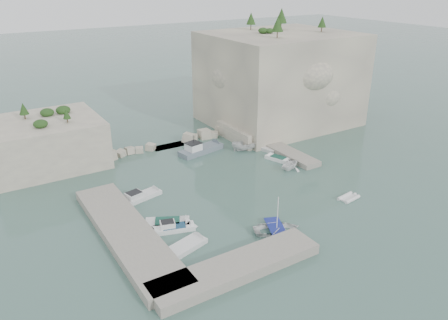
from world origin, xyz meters
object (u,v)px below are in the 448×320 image
motorboat_e (187,248)px  tender_east_a (290,169)px  inflatable_dinghy (348,199)px  tender_east_b (278,160)px  motorboat_d (174,230)px  work_boat (201,152)px  motorboat_a (140,199)px  tender_east_d (246,150)px  tender_east_c (264,150)px  motorboat_c (168,225)px  rowboat (277,232)px

motorboat_e → tender_east_a: size_ratio=1.32×
motorboat_e → tender_east_a: bearing=8.0°
inflatable_dinghy → tender_east_b: tender_east_b is taller
motorboat_d → work_boat: bearing=70.0°
motorboat_a → inflatable_dinghy: motorboat_a is taller
motorboat_e → tender_east_a: tender_east_a is taller
tender_east_d → tender_east_c: bearing=-99.0°
motorboat_d → tender_east_d: size_ratio=1.03×
motorboat_c → inflatable_dinghy: (22.77, -6.64, 0.00)m
rowboat → tender_east_a: 17.75m
rowboat → motorboat_d: bearing=78.0°
motorboat_d → inflatable_dinghy: size_ratio=1.68×
rowboat → tender_east_a: (12.42, 12.67, 0.00)m
rowboat → work_boat: bearing=11.8°
motorboat_e → tender_east_c: bearing=21.3°
tender_east_a → tender_east_b: bearing=-21.6°
inflatable_dinghy → motorboat_d: bearing=159.3°
motorboat_d → tender_east_c: size_ratio=1.06×
tender_east_a → motorboat_c: bearing=90.7°
motorboat_c → tender_east_c: bearing=55.6°
tender_east_c → tender_east_d: bearing=46.3°
motorboat_e → tender_east_d: bearing=26.7°
rowboat → inflatable_dinghy: rowboat is taller
rowboat → inflatable_dinghy: (12.89, 1.31, 0.00)m
motorboat_d → tender_east_a: bearing=32.1°
inflatable_dinghy → tender_east_a: size_ratio=0.82×
motorboat_a → inflatable_dinghy: 27.18m
tender_east_c → motorboat_e: bearing=111.2°
motorboat_a → tender_east_c: (24.11, 5.32, 0.00)m
motorboat_a → tender_east_a: bearing=-20.4°
motorboat_d → tender_east_b: 24.84m
motorboat_d → tender_east_b: (22.83, 9.78, 0.00)m
motorboat_a → tender_east_c: motorboat_a is taller
tender_east_c → work_boat: work_boat is taller
motorboat_c → tender_east_d: bearing=61.3°
motorboat_c → tender_east_b: (22.96, 8.30, 0.00)m
tender_east_a → motorboat_d: bearing=94.4°
motorboat_d → motorboat_c: size_ratio=0.92×
motorboat_d → motorboat_e: bearing=-79.2°
motorboat_a → tender_east_a: tender_east_a is taller
motorboat_d → work_boat: 23.74m
motorboat_a → rowboat: motorboat_a is taller
tender_east_a → tender_east_d: size_ratio=0.75×
motorboat_a → tender_east_c: 24.69m
tender_east_a → tender_east_c: (1.49, 8.29, 0.00)m
inflatable_dinghy → tender_east_d: tender_east_d is taller
tender_east_b → motorboat_e: bearing=101.1°
motorboat_e → tender_east_d: (21.37, 19.75, 0.00)m
tender_east_a → rowboat: bearing=124.3°
tender_east_d → work_boat: 7.57m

